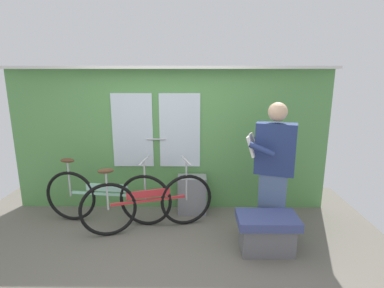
{
  "coord_description": "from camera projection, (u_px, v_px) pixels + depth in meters",
  "views": [
    {
      "loc": [
        0.37,
        -3.15,
        2.07
      ],
      "look_at": [
        0.33,
        0.89,
        1.11
      ],
      "focal_mm": 28.36,
      "sensor_mm": 36.0,
      "label": 1
    }
  ],
  "objects": [
    {
      "name": "ground_plane",
      "position": [
        163.0,
        255.0,
        3.55
      ],
      "size": [
        5.71,
        4.2,
        0.04
      ],
      "primitive_type": "cube",
      "color": "#666056"
    },
    {
      "name": "train_door_wall",
      "position": [
        170.0,
        137.0,
        4.55
      ],
      "size": [
        4.71,
        0.28,
        2.15
      ],
      "color": "#56934C",
      "rests_on": "ground_plane"
    },
    {
      "name": "bicycle_near_door",
      "position": [
        107.0,
        197.0,
        4.2
      ],
      "size": [
        1.81,
        0.44,
        0.94
      ],
      "rotation": [
        0.0,
        0.0,
        -0.12
      ],
      "color": "black",
      "rests_on": "ground_plane"
    },
    {
      "name": "bicycle_leaning_behind",
      "position": [
        148.0,
        203.0,
        4.0
      ],
      "size": [
        1.69,
        0.66,
        0.93
      ],
      "rotation": [
        0.0,
        0.0,
        0.31
      ],
      "color": "black",
      "rests_on": "ground_plane"
    },
    {
      "name": "passenger_reading_newspaper",
      "position": [
        273.0,
        168.0,
        3.74
      ],
      "size": [
        0.63,
        0.57,
        1.73
      ],
      "rotation": [
        0.0,
        0.0,
        2.82
      ],
      "color": "slate",
      "rests_on": "ground_plane"
    },
    {
      "name": "trash_bin_by_wall",
      "position": [
        192.0,
        195.0,
        4.53
      ],
      "size": [
        0.42,
        0.28,
        0.57
      ],
      "primitive_type": "cube",
      "color": "gray",
      "rests_on": "ground_plane"
    },
    {
      "name": "bench_seat_corner",
      "position": [
        267.0,
        232.0,
        3.55
      ],
      "size": [
        0.7,
        0.44,
        0.45
      ],
      "color": "#3D477F",
      "rests_on": "ground_plane"
    }
  ]
}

